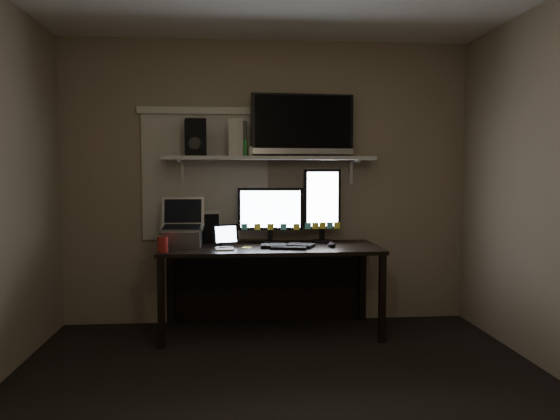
{
  "coord_description": "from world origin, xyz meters",
  "views": [
    {
      "loc": [
        -0.31,
        -3.06,
        1.36
      ],
      "look_at": [
        0.06,
        1.25,
        1.04
      ],
      "focal_mm": 35.0,
      "sensor_mm": 36.0,
      "label": 1
    }
  ],
  "objects": [
    {
      "name": "floor",
      "position": [
        0.0,
        0.0,
        0.0
      ],
      "size": [
        3.6,
        3.6,
        0.0
      ],
      "primitive_type": "plane",
      "color": "black",
      "rests_on": "ground"
    },
    {
      "name": "back_wall",
      "position": [
        0.0,
        1.8,
        1.25
      ],
      "size": [
        3.6,
        0.0,
        3.6
      ],
      "primitive_type": "plane",
      "rotation": [
        1.57,
        0.0,
        0.0
      ],
      "color": "#7F735B",
      "rests_on": "floor"
    },
    {
      "name": "cup",
      "position": [
        -0.85,
        1.18,
        0.79
      ],
      "size": [
        0.1,
        0.1,
        0.12
      ],
      "primitive_type": "cylinder",
      "rotation": [
        0.0,
        0.0,
        -0.26
      ],
      "color": "maroon",
      "rests_on": "desk"
    },
    {
      "name": "mouse",
      "position": [
        0.5,
        1.34,
        0.75
      ],
      "size": [
        0.08,
        0.11,
        0.04
      ],
      "primitive_type": "ellipsoid",
      "rotation": [
        0.0,
        0.0,
        -0.18
      ],
      "color": "black",
      "rests_on": "desk"
    },
    {
      "name": "monitor_landscape",
      "position": [
        0.01,
        1.6,
        0.98
      ],
      "size": [
        0.56,
        0.1,
        0.49
      ],
      "primitive_type": "cube",
      "rotation": [
        0.0,
        0.0,
        -0.08
      ],
      "color": "black",
      "rests_on": "desk"
    },
    {
      "name": "file_sorter",
      "position": [
        -0.55,
        1.71,
        0.87
      ],
      "size": [
        0.23,
        0.14,
        0.27
      ],
      "primitive_type": "cube",
      "rotation": [
        0.0,
        0.0,
        0.21
      ],
      "color": "black",
      "rests_on": "desk"
    },
    {
      "name": "tablet",
      "position": [
        -0.37,
        1.43,
        0.82
      ],
      "size": [
        0.23,
        0.16,
        0.19
      ],
      "primitive_type": "cube",
      "rotation": [
        0.0,
        0.0,
        0.35
      ],
      "color": "black",
      "rests_on": "desk"
    },
    {
      "name": "tv",
      "position": [
        0.29,
        1.66,
        1.75
      ],
      "size": [
        0.9,
        0.23,
        0.54
      ],
      "primitive_type": "cube",
      "rotation": [
        0.0,
        0.0,
        0.08
      ],
      "color": "black",
      "rests_on": "wall_shelf"
    },
    {
      "name": "bottles",
      "position": [
        -0.23,
        1.59,
        1.55
      ],
      "size": [
        0.23,
        0.06,
        0.15
      ],
      "primitive_type": null,
      "rotation": [
        0.0,
        0.0,
        -0.04
      ],
      "color": "#A50F0C",
      "rests_on": "wall_shelf"
    },
    {
      "name": "sticky_notes",
      "position": [
        -0.32,
        1.35,
        0.73
      ],
      "size": [
        0.29,
        0.22,
        0.0
      ],
      "primitive_type": null,
      "rotation": [
        0.0,
        0.0,
        0.04
      ],
      "color": "#FFFA45",
      "rests_on": "desk"
    },
    {
      "name": "laptop",
      "position": [
        -0.73,
        1.45,
        0.93
      ],
      "size": [
        0.36,
        0.3,
        0.4
      ],
      "primitive_type": "cube",
      "rotation": [
        0.0,
        0.0,
        -0.02
      ],
      "color": "#AEAEB2",
      "rests_on": "desk"
    },
    {
      "name": "speaker",
      "position": [
        -0.62,
        1.63,
        1.64
      ],
      "size": [
        0.2,
        0.23,
        0.31
      ],
      "primitive_type": "cube",
      "rotation": [
        0.0,
        0.0,
        0.13
      ],
      "color": "black",
      "rests_on": "wall_shelf"
    },
    {
      "name": "window_blinds",
      "position": [
        -0.55,
        1.79,
        1.3
      ],
      "size": [
        1.1,
        0.02,
        1.1
      ],
      "primitive_type": "cube",
      "color": "silver",
      "rests_on": "back_wall"
    },
    {
      "name": "desk",
      "position": [
        0.0,
        1.55,
        0.55
      ],
      "size": [
        1.8,
        0.75,
        0.73
      ],
      "color": "black",
      "rests_on": "floor"
    },
    {
      "name": "notepad",
      "position": [
        -0.38,
        1.28,
        0.74
      ],
      "size": [
        0.15,
        0.21,
        0.01
      ],
      "primitive_type": "cube",
      "rotation": [
        0.0,
        0.0,
        0.03
      ],
      "color": "silver",
      "rests_on": "desk"
    },
    {
      "name": "monitor_portrait",
      "position": [
        0.46,
        1.63,
        1.06
      ],
      "size": [
        0.33,
        0.09,
        0.65
      ],
      "primitive_type": "cube",
      "rotation": [
        0.0,
        0.0,
        0.1
      ],
      "color": "black",
      "rests_on": "desk"
    },
    {
      "name": "game_console",
      "position": [
        -0.26,
        1.61,
        1.63
      ],
      "size": [
        0.16,
        0.27,
        0.3
      ],
      "primitive_type": "cube",
      "rotation": [
        0.0,
        0.0,
        -0.34
      ],
      "color": "#B9B7A7",
      "rests_on": "wall_shelf"
    },
    {
      "name": "keyboard",
      "position": [
        0.13,
        1.35,
        0.74
      ],
      "size": [
        0.47,
        0.26,
        0.03
      ],
      "primitive_type": "cube",
      "rotation": [
        0.0,
        0.0,
        -0.22
      ],
      "color": "black",
      "rests_on": "desk"
    },
    {
      "name": "wall_shelf",
      "position": [
        0.0,
        1.62,
        1.46
      ],
      "size": [
        1.8,
        0.35,
        0.03
      ],
      "primitive_type": "cube",
      "color": "#AEAEA9",
      "rests_on": "back_wall"
    }
  ]
}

